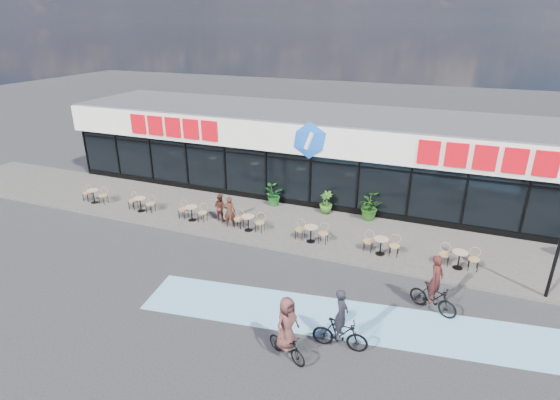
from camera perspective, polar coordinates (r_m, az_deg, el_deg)
name	(u,v)px	position (r m, az deg, el deg)	size (l,w,h in m)	color
ground	(255,273)	(17.59, -3.29, -9.56)	(120.00, 120.00, 0.00)	#28282B
sidewalk	(294,226)	(21.22, 1.78, -3.47)	(44.00, 5.00, 0.10)	#5C5751
bike_lane	(345,319)	(15.36, 8.44, -15.11)	(14.00, 2.20, 0.01)	#73B2DA
building	(326,152)	(25.26, 6.06, 6.25)	(30.60, 6.57, 4.75)	black
bistro_set_0	(95,194)	(25.78, -23.04, 0.69)	(1.54, 0.62, 0.90)	tan
bistro_set_1	(141,202)	(23.79, -17.65, -0.29)	(1.54, 0.62, 0.90)	tan
bistro_set_2	(193,211)	(22.06, -11.35, -1.44)	(1.54, 0.62, 0.90)	tan
bistro_set_3	(249,221)	(20.65, -4.07, -2.73)	(1.54, 0.62, 0.90)	tan
bistro_set_4	(312,232)	(19.63, 4.14, -4.13)	(1.54, 0.62, 0.90)	tan
bistro_set_5	(381,244)	(19.05, 13.08, -5.56)	(1.54, 0.62, 0.90)	tan
bistro_set_6	(459,257)	(18.98, 22.36, -6.89)	(1.54, 0.62, 0.90)	tan
potted_plant_left	(273,195)	(23.31, -0.94, 0.62)	(1.01, 0.88, 1.12)	#18541C
potted_plant_mid	(368,207)	(22.05, 11.45, -0.84)	(1.21, 1.05, 1.34)	#1E4915
potted_plant_right	(326,202)	(22.45, 6.04, -0.30)	(0.66, 0.66, 1.18)	#2B5718
patron_left	(229,212)	(20.94, -6.62, -1.52)	(0.56, 0.37, 1.53)	#3E2016
patron_right	(220,207)	(21.71, -7.82, -0.91)	(0.67, 0.53, 1.39)	#472319
cyclist_a	(340,328)	(13.77, 7.90, -16.25)	(1.74, 0.61, 2.08)	black
cyclist_b	(434,292)	(15.99, 19.48, -11.27)	(1.78, 1.15, 2.15)	black
cyclist_c	(287,333)	(13.21, 0.90, -17.01)	(1.52, 0.99, 2.10)	black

